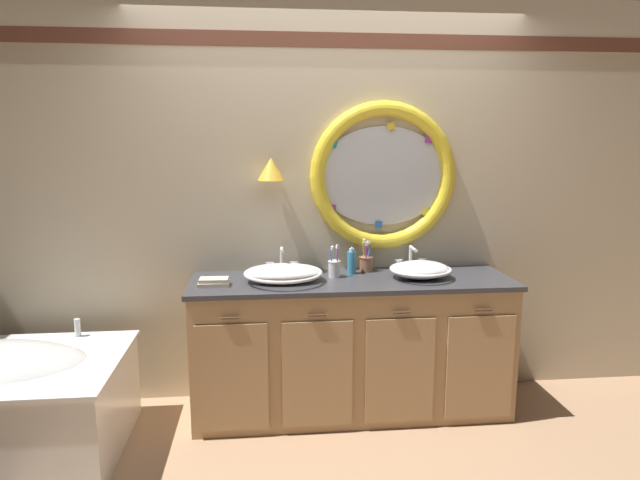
{
  "coord_description": "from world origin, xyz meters",
  "views": [
    {
      "loc": [
        -0.42,
        -3.02,
        1.71
      ],
      "look_at": [
        -0.09,
        0.25,
        1.12
      ],
      "focal_mm": 31.1,
      "sensor_mm": 36.0,
      "label": 1
    }
  ],
  "objects_px": {
    "sink_basin_left": "(283,273)",
    "sink_basin_right": "(420,270)",
    "toothbrush_holder_right": "(366,263)",
    "soap_dispenser": "(352,262)",
    "folded_hand_towel": "(214,282)",
    "toothbrush_holder_left": "(334,268)"
  },
  "relations": [
    {
      "from": "toothbrush_holder_left",
      "to": "toothbrush_holder_right",
      "type": "relative_size",
      "value": 0.97
    },
    {
      "from": "sink_basin_left",
      "to": "toothbrush_holder_right",
      "type": "relative_size",
      "value": 2.24
    },
    {
      "from": "sink_basin_left",
      "to": "sink_basin_right",
      "type": "bearing_deg",
      "value": 0.0
    },
    {
      "from": "sink_basin_left",
      "to": "folded_hand_towel",
      "type": "height_order",
      "value": "sink_basin_left"
    },
    {
      "from": "sink_basin_left",
      "to": "sink_basin_right",
      "type": "height_order",
      "value": "sink_basin_right"
    },
    {
      "from": "sink_basin_right",
      "to": "soap_dispenser",
      "type": "distance_m",
      "value": 0.44
    },
    {
      "from": "toothbrush_holder_left",
      "to": "folded_hand_towel",
      "type": "xyz_separation_m",
      "value": [
        -0.73,
        -0.13,
        -0.04
      ]
    },
    {
      "from": "sink_basin_left",
      "to": "toothbrush_holder_right",
      "type": "height_order",
      "value": "toothbrush_holder_right"
    },
    {
      "from": "toothbrush_holder_right",
      "to": "folded_hand_towel",
      "type": "distance_m",
      "value": 0.99
    },
    {
      "from": "sink_basin_left",
      "to": "sink_basin_right",
      "type": "distance_m",
      "value": 0.85
    },
    {
      "from": "toothbrush_holder_right",
      "to": "sink_basin_right",
      "type": "bearing_deg",
      "value": -35.55
    },
    {
      "from": "toothbrush_holder_right",
      "to": "soap_dispenser",
      "type": "xyz_separation_m",
      "value": [
        -0.11,
        -0.06,
        0.02
      ]
    },
    {
      "from": "folded_hand_towel",
      "to": "toothbrush_holder_right",
      "type": "bearing_deg",
      "value": 15.56
    },
    {
      "from": "toothbrush_holder_right",
      "to": "soap_dispenser",
      "type": "bearing_deg",
      "value": -151.58
    },
    {
      "from": "sink_basin_left",
      "to": "folded_hand_towel",
      "type": "xyz_separation_m",
      "value": [
        -0.41,
        -0.05,
        -0.03
      ]
    },
    {
      "from": "sink_basin_right",
      "to": "toothbrush_holder_right",
      "type": "xyz_separation_m",
      "value": [
        -0.3,
        0.22,
        0.0
      ]
    },
    {
      "from": "soap_dispenser",
      "to": "toothbrush_holder_left",
      "type": "bearing_deg",
      "value": -148.1
    },
    {
      "from": "soap_dispenser",
      "to": "folded_hand_towel",
      "type": "relative_size",
      "value": 0.96
    },
    {
      "from": "toothbrush_holder_left",
      "to": "toothbrush_holder_right",
      "type": "bearing_deg",
      "value": 30.31
    },
    {
      "from": "soap_dispenser",
      "to": "sink_basin_left",
      "type": "bearing_deg",
      "value": -160.34
    },
    {
      "from": "sink_basin_left",
      "to": "folded_hand_towel",
      "type": "bearing_deg",
      "value": -172.83
    },
    {
      "from": "sink_basin_left",
      "to": "soap_dispenser",
      "type": "distance_m",
      "value": 0.47
    }
  ]
}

